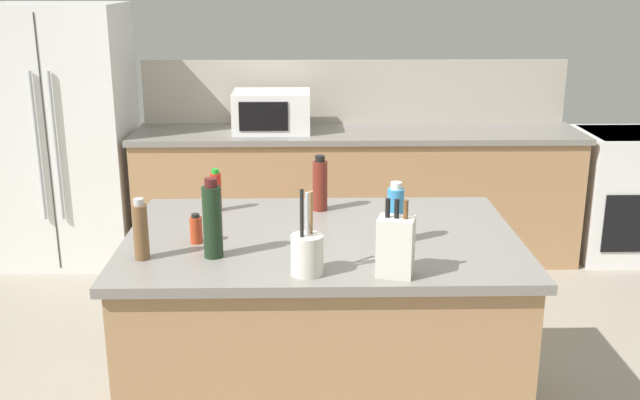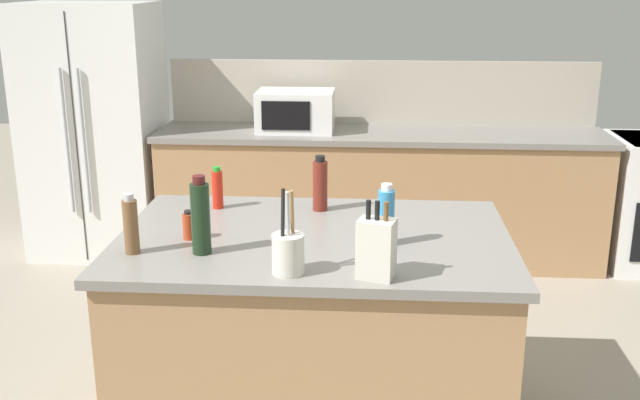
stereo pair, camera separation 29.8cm
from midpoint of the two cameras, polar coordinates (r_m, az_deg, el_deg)
back_counter_run at (r=5.40m, az=6.13°, el=0.31°), size 3.15×0.66×0.94m
wall_backsplash at (r=5.56m, az=6.24°, el=8.16°), size 3.11×0.03×0.46m
kitchen_island at (r=3.35m, az=2.17°, el=-10.31°), size 1.65×1.10×0.94m
refrigerator at (r=5.65m, az=-15.32°, el=5.09°), size 0.91×0.75×1.81m
microwave at (r=5.27m, az=-0.25°, el=6.80°), size 0.53×0.39×0.28m
knife_block at (r=2.71m, az=7.47°, el=-3.70°), size 0.15×0.13×0.29m
utensil_crock at (r=2.74m, az=0.68°, el=-4.05°), size 0.12×0.12×0.32m
vinegar_bottle at (r=3.46m, az=2.50°, el=1.14°), size 0.07×0.07×0.26m
spice_jar_paprika at (r=3.12m, az=-7.29°, el=-1.99°), size 0.05×0.05×0.12m
dish_soap_bottle at (r=3.04m, az=7.85°, el=-1.27°), size 0.07×0.07×0.26m
hot_sauce_bottle at (r=3.51m, az=-5.43°, el=0.83°), size 0.05×0.05×0.20m
wine_bottle at (r=2.93m, az=-6.23°, el=-1.35°), size 0.08×0.08×0.32m
pepper_grinder at (r=2.98m, az=-11.47°, el=-1.96°), size 0.06×0.06×0.24m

